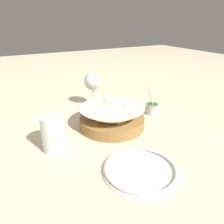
{
  "coord_description": "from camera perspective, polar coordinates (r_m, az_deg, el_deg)",
  "views": [
    {
      "loc": [
        -0.66,
        0.34,
        0.39
      ],
      "look_at": [
        -0.01,
        -0.02,
        0.06
      ],
      "focal_mm": 35.0,
      "sensor_mm": 36.0,
      "label": 1
    }
  ],
  "objects": [
    {
      "name": "ground_plane",
      "position": [
        0.84,
        -1.62,
        -3.95
      ],
      "size": [
        4.0,
        4.0,
        0.0
      ],
      "primitive_type": "plane",
      "color": "beige"
    },
    {
      "name": "food_basket",
      "position": [
        0.83,
        0.04,
        -1.59
      ],
      "size": [
        0.25,
        0.25,
        0.1
      ],
      "color": "olive",
      "rests_on": "ground_plane"
    },
    {
      "name": "sauce_cup",
      "position": [
        0.96,
        10.44,
        0.97
      ],
      "size": [
        0.07,
        0.06,
        0.11
      ],
      "color": "#B7B7BC",
      "rests_on": "ground_plane"
    },
    {
      "name": "wine_glass",
      "position": [
        1.0,
        -5.05,
        7.7
      ],
      "size": [
        0.08,
        0.08,
        0.16
      ],
      "color": "silver",
      "rests_on": "ground_plane"
    },
    {
      "name": "beer_mug",
      "position": [
        0.71,
        -14.95,
        -5.61
      ],
      "size": [
        0.12,
        0.08,
        0.11
      ],
      "color": "silver",
      "rests_on": "ground_plane"
    },
    {
      "name": "side_plate",
      "position": [
        0.62,
        7.4,
        -14.59
      ],
      "size": [
        0.21,
        0.21,
        0.01
      ],
      "color": "white",
      "rests_on": "ground_plane"
    }
  ]
}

